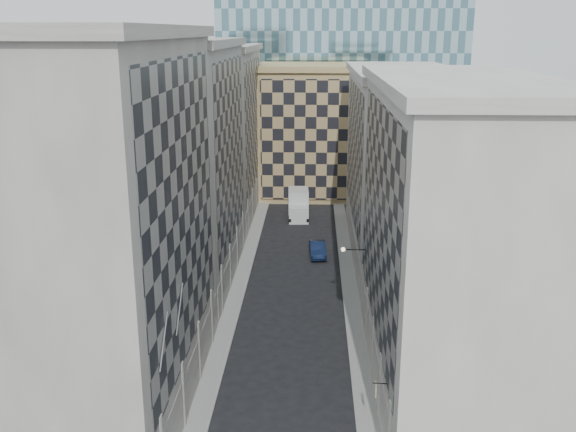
# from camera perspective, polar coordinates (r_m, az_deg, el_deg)

# --- Properties ---
(sidewalk_west) EXTENTS (1.50, 100.00, 0.15)m
(sidewalk_west) POSITION_cam_1_polar(r_m,az_deg,el_deg) (60.74, -4.45, -6.47)
(sidewalk_west) COLOR gray
(sidewalk_west) RESTS_ON ground
(sidewalk_east) EXTENTS (1.50, 100.00, 0.15)m
(sidewalk_east) POSITION_cam_1_polar(r_m,az_deg,el_deg) (60.43, 5.55, -6.62)
(sidewalk_east) COLOR gray
(sidewalk_east) RESTS_ON ground
(bldg_left_a) EXTENTS (10.80, 22.80, 23.70)m
(bldg_left_a) POSITION_cam_1_polar(r_m,az_deg,el_deg) (40.45, -15.93, -1.10)
(bldg_left_a) COLOR gray
(bldg_left_a) RESTS_ON ground
(bldg_left_b) EXTENTS (10.80, 22.80, 22.70)m
(bldg_left_b) POSITION_cam_1_polar(r_m,az_deg,el_deg) (61.19, -9.61, 4.56)
(bldg_left_b) COLOR #9B9990
(bldg_left_b) RESTS_ON ground
(bldg_left_c) EXTENTS (10.80, 22.80, 21.70)m
(bldg_left_c) POSITION_cam_1_polar(r_m,az_deg,el_deg) (82.59, -6.50, 7.31)
(bldg_left_c) COLOR gray
(bldg_left_c) RESTS_ON ground
(bldg_right_a) EXTENTS (10.80, 26.80, 20.70)m
(bldg_right_a) POSITION_cam_1_polar(r_m,az_deg,el_deg) (43.66, 14.34, -1.78)
(bldg_right_a) COLOR #B1AAA2
(bldg_right_a) RESTS_ON ground
(bldg_right_b) EXTENTS (10.80, 28.80, 19.70)m
(bldg_right_b) POSITION_cam_1_polar(r_m,az_deg,el_deg) (69.59, 9.91, 4.70)
(bldg_right_b) COLOR #B1AAA2
(bldg_right_b) RESTS_ON ground
(tan_block) EXTENTS (16.80, 14.80, 18.80)m
(tan_block) POSITION_cam_1_polar(r_m,az_deg,el_deg) (94.57, 2.53, 7.66)
(tan_block) COLOR tan
(tan_block) RESTS_ON ground
(church_tower) EXTENTS (7.20, 7.20, 51.50)m
(church_tower) POSITION_cam_1_polar(r_m,az_deg,el_deg) (107.71, 1.52, 18.05)
(church_tower) COLOR #2C2622
(church_tower) RESTS_ON ground
(flagpoles_left) EXTENTS (0.10, 6.33, 2.33)m
(flagpoles_left) POSITION_cam_1_polar(r_m,az_deg,el_deg) (36.01, -10.27, -9.43)
(flagpoles_left) COLOR gray
(flagpoles_left) RESTS_ON ground
(bracket_lamp) EXTENTS (1.98, 0.36, 0.36)m
(bracket_lamp) POSITION_cam_1_polar(r_m,az_deg,el_deg) (52.60, 5.12, -2.98)
(bracket_lamp) COLOR black
(bracket_lamp) RESTS_ON ground
(box_truck) EXTENTS (2.84, 6.44, 3.48)m
(box_truck) POSITION_cam_1_polar(r_m,az_deg,el_deg) (83.26, 0.93, 0.93)
(box_truck) COLOR silver
(box_truck) RESTS_ON ground
(dark_car) EXTENTS (1.95, 4.80, 1.55)m
(dark_car) POSITION_cam_1_polar(r_m,az_deg,el_deg) (69.11, 2.64, -2.96)
(dark_car) COLOR #101D3D
(dark_car) RESTS_ON ground
(shop_sign) EXTENTS (0.79, 0.69, 0.77)m
(shop_sign) POSITION_cam_1_polar(r_m,az_deg,el_deg) (38.00, 7.84, -14.98)
(shop_sign) COLOR black
(shop_sign) RESTS_ON ground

